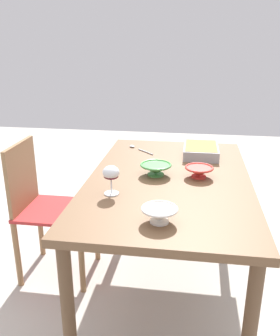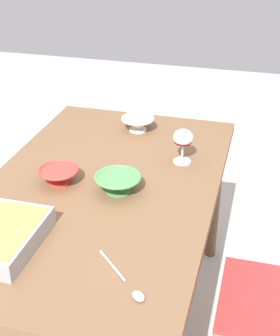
# 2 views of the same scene
# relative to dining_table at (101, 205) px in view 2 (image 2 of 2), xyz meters

# --- Properties ---
(ground_plane) EXTENTS (8.00, 8.00, 0.00)m
(ground_plane) POSITION_rel_dining_table_xyz_m (0.00, 0.00, -0.68)
(ground_plane) COLOR #B2ADA3
(dining_table) EXTENTS (1.45, 0.87, 0.77)m
(dining_table) POSITION_rel_dining_table_xyz_m (0.00, 0.00, 0.00)
(dining_table) COLOR brown
(dining_table) RESTS_ON ground_plane
(wine_glass) EXTENTS (0.08, 0.08, 0.15)m
(wine_glass) POSITION_rel_dining_table_xyz_m (0.27, -0.26, 0.19)
(wine_glass) COLOR white
(wine_glass) RESTS_ON dining_table
(casserole_dish) EXTENTS (0.31, 0.22, 0.07)m
(casserole_dish) POSITION_rel_dining_table_xyz_m (-0.42, 0.17, 0.12)
(casserole_dish) COLOR #99999E
(casserole_dish) RESTS_ON dining_table
(mixing_bowl) EXTENTS (0.16, 0.16, 0.06)m
(mixing_bowl) POSITION_rel_dining_table_xyz_m (-0.02, 0.16, 0.12)
(mixing_bowl) COLOR red
(mixing_bowl) RESTS_ON dining_table
(small_bowl) EXTENTS (0.17, 0.17, 0.07)m
(small_bowl) POSITION_rel_dining_table_xyz_m (-0.02, -0.08, 0.12)
(small_bowl) COLOR #4C994C
(small_bowl) RESTS_ON dining_table
(serving_bowl) EXTENTS (0.15, 0.15, 0.07)m
(serving_bowl) POSITION_rel_dining_table_xyz_m (0.52, -0.01, 0.12)
(serving_bowl) COLOR white
(serving_bowl) RESTS_ON dining_table
(serving_spoon) EXTENTS (0.19, 0.19, 0.01)m
(serving_spoon) POSITION_rel_dining_table_xyz_m (-0.50, -0.26, 0.09)
(serving_spoon) COLOR silver
(serving_spoon) RESTS_ON dining_table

